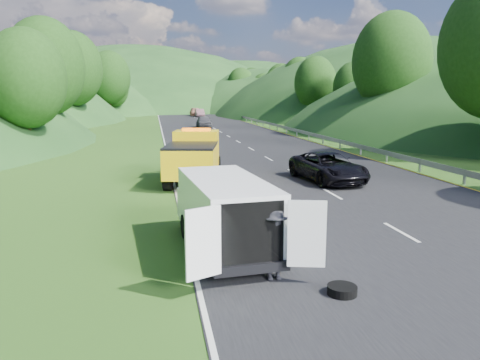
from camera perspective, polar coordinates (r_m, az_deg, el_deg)
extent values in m
plane|color=#38661E|center=(16.77, 6.63, -4.99)|extent=(320.00, 320.00, 0.00)
cube|color=black|center=(56.17, -2.38, 5.87)|extent=(14.00, 200.00, 0.02)
cube|color=gray|center=(69.75, 2.16, 6.74)|extent=(0.06, 140.00, 1.52)
cylinder|color=black|center=(26.15, -7.26, 1.73)|extent=(0.57, 1.11, 1.06)
cylinder|color=black|center=(25.95, -2.85, 1.74)|extent=(0.57, 1.11, 1.06)
cylinder|color=black|center=(22.02, -8.79, 0.07)|extent=(0.57, 1.11, 1.06)
cylinder|color=black|center=(21.77, -3.55, 0.05)|extent=(0.57, 1.11, 1.06)
cube|color=yellow|center=(25.01, -5.31, 3.71)|extent=(2.57, 2.11, 2.02)
cube|color=yellow|center=(22.69, -5.93, 2.34)|extent=(2.99, 3.99, 1.38)
cube|color=black|center=(22.60, -5.97, 4.20)|extent=(2.99, 3.99, 0.11)
cube|color=black|center=(26.34, -5.00, 2.77)|extent=(2.33, 1.66, 0.74)
cube|color=black|center=(26.99, -4.86, 2.50)|extent=(2.23, 0.64, 0.53)
cube|color=yellow|center=(26.62, -4.94, 4.35)|extent=(2.24, 1.23, 1.16)
cube|color=orange|center=(24.91, -5.35, 6.13)|extent=(1.51, 0.55, 0.17)
cube|color=black|center=(25.70, -5.15, 4.72)|extent=(1.99, 0.47, 0.96)
cylinder|color=black|center=(14.78, -6.51, -5.60)|extent=(0.35, 0.77, 0.75)
cylinder|color=black|center=(15.13, -0.20, -5.16)|extent=(0.35, 0.77, 0.75)
cylinder|color=black|center=(11.81, -3.92, -9.72)|extent=(0.35, 0.77, 0.75)
cylinder|color=black|center=(12.25, 3.89, -8.98)|extent=(0.35, 0.77, 0.75)
cube|color=white|center=(13.13, -1.74, -3.58)|extent=(2.38, 5.02, 1.73)
cube|color=white|center=(15.65, -4.05, -2.72)|extent=(1.94, 1.02, 0.93)
cube|color=black|center=(15.32, -3.94, -0.15)|extent=(1.75, 0.48, 0.78)
cube|color=black|center=(10.91, 1.36, -6.49)|extent=(1.59, 0.25, 1.49)
cube|color=white|center=(10.24, -4.50, -7.67)|extent=(0.82, 0.43, 1.59)
cube|color=white|center=(10.95, 8.14, -6.53)|extent=(0.87, 0.28, 1.59)
cube|color=black|center=(11.10, 1.48, -10.78)|extent=(1.87, 0.32, 0.23)
imported|color=white|center=(15.79, -3.97, -5.93)|extent=(0.61, 0.73, 1.73)
imported|color=#B6BD65|center=(17.04, 1.37, -4.68)|extent=(0.67, 0.68, 1.10)
imported|color=black|center=(11.63, 4.17, -12.02)|extent=(1.17, 0.69, 1.79)
cube|color=#595542|center=(15.89, -6.49, -4.73)|extent=(0.42, 0.32, 0.60)
cylinder|color=black|center=(11.03, 12.31, -13.55)|extent=(0.67, 0.67, 0.20)
imported|color=black|center=(24.58, 10.63, -0.17)|extent=(3.06, 5.54, 1.47)
imported|color=#454449|center=(64.02, -4.40, 6.39)|extent=(1.86, 4.62, 1.57)
imported|color=#724C54|center=(94.61, -4.92, 7.67)|extent=(1.65, 4.74, 1.56)
imported|color=#A86954|center=(100.40, -5.46, 7.82)|extent=(2.21, 5.44, 1.58)
imported|color=slate|center=(123.23, -6.96, 8.26)|extent=(1.86, 4.62, 1.57)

